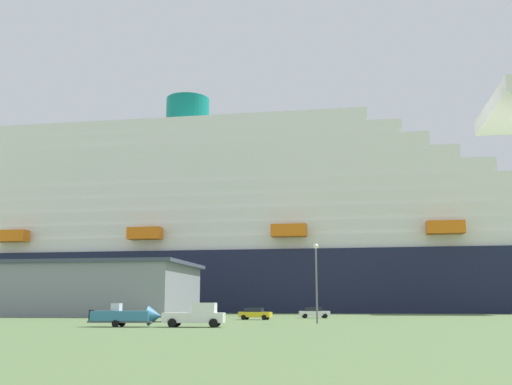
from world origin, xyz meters
TOP-DOWN VIEW (x-y plane):
  - ground_plane at (0.00, 30.00)m, footprint 600.00×600.00m
  - cruise_ship at (7.92, 79.04)m, footprint 234.52×44.90m
  - terminal_building at (-27.16, 29.65)m, footprint 45.25×24.35m
  - pickup_truck at (5.90, -16.97)m, footprint 5.66×2.42m
  - small_boat_on_trailer at (-0.40, -17.16)m, footprint 7.59×2.25m
  - street_lamp at (16.82, -5.92)m, footprint 0.56×0.56m
  - parked_car_white_van at (16.16, 18.97)m, footprint 4.70×2.61m
  - parked_car_yellow_taxi at (8.43, 8.74)m, footprint 4.45×2.50m

SIDE VIEW (x-z plane):
  - ground_plane at x=0.00m, z-range 0.00..0.00m
  - parked_car_yellow_taxi at x=8.43m, z-range 0.04..1.62m
  - parked_car_white_van at x=16.16m, z-range 0.04..1.62m
  - small_boat_on_trailer at x=-0.40m, z-range -0.11..2.04m
  - pickup_truck at x=5.90m, z-range -0.06..2.14m
  - terminal_building at x=-27.16m, z-range 0.02..9.16m
  - street_lamp at x=16.82m, z-range 1.25..9.87m
  - cruise_ship at x=7.92m, z-range -14.70..52.29m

